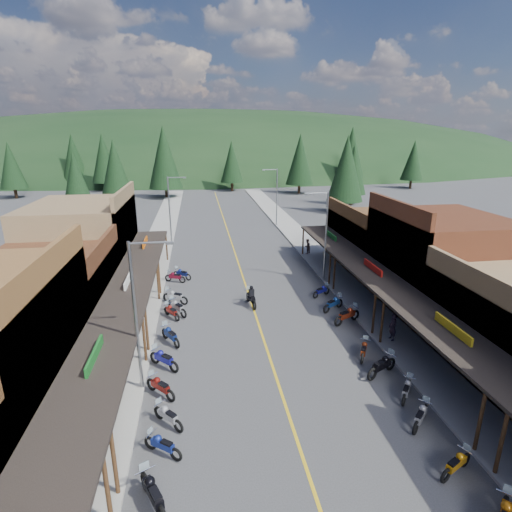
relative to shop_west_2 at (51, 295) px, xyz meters
name	(u,v)px	position (x,y,z in m)	size (l,w,h in m)	color
ground	(259,327)	(13.75, -1.70, -2.53)	(220.00, 220.00, 0.00)	#38383A
centerline	(233,247)	(13.75, 18.30, -2.53)	(0.15, 90.00, 0.01)	gold
sidewalk_west	(156,250)	(5.05, 18.30, -2.46)	(3.40, 94.00, 0.15)	gray
sidewalk_east	(306,244)	(22.45, 18.30, -2.46)	(3.40, 94.00, 0.15)	gray
shop_west_2	(51,295)	(0.00, 0.00, 0.00)	(10.90, 9.00, 6.20)	#3F2111
shop_west_3	(86,242)	(-0.03, 9.60, 0.99)	(10.90, 10.20, 8.20)	brown
shop_east_2	(437,262)	(27.54, 0.00, 0.99)	(10.90, 9.00, 8.20)	#562B19
shop_east_3	(380,241)	(27.51, 9.60, 0.00)	(10.90, 10.20, 6.20)	#4C2D16
streetlight_0	(138,311)	(6.80, -7.70, 1.93)	(2.16, 0.18, 8.00)	gray
streetlight_1	(171,208)	(6.80, 20.30, 1.93)	(2.16, 0.18, 8.00)	gray
streetlight_2	(324,233)	(20.71, 6.30, 1.93)	(2.16, 0.18, 8.00)	gray
streetlight_3	(276,195)	(20.71, 28.30, 1.93)	(2.16, 0.18, 8.00)	gray
ridge_hill	(206,166)	(13.75, 133.30, -2.53)	(310.00, 140.00, 60.00)	black
pine_0	(11,165)	(-26.25, 60.30, 3.95)	(5.04, 5.04, 11.00)	black
pine_1	(104,158)	(-10.25, 68.30, 4.70)	(5.88, 5.88, 12.50)	black
pine_2	(164,157)	(3.75, 56.30, 5.46)	(6.72, 6.72, 14.00)	black
pine_3	(232,162)	(17.75, 64.30, 3.95)	(5.04, 5.04, 11.00)	black
pine_4	(300,159)	(31.75, 58.30, 4.70)	(5.88, 5.88, 12.50)	black
pine_5	(351,152)	(47.75, 70.30, 5.46)	(6.72, 6.72, 14.00)	black
pine_6	(413,160)	(59.75, 62.30, 3.95)	(5.04, 5.04, 11.00)	black
pine_7	(73,157)	(-18.25, 74.30, 4.70)	(5.88, 5.88, 12.50)	black
pine_8	(76,179)	(-8.25, 38.30, 3.44)	(4.48, 4.48, 10.00)	black
pine_9	(353,169)	(37.75, 43.30, 3.85)	(4.93, 4.93, 10.80)	black
pine_10	(115,168)	(-4.25, 48.30, 4.25)	(5.38, 5.38, 11.60)	black
pine_11	(346,168)	(33.75, 36.30, 4.65)	(5.82, 5.82, 12.40)	black
bike_west_2	(153,492)	(7.91, -14.79, -1.87)	(0.78, 2.34, 1.33)	black
bike_west_3	(163,444)	(8.05, -12.37, -1.99)	(0.63, 1.90, 1.08)	navy
bike_west_4	(168,415)	(8.16, -10.62, -1.97)	(0.65, 1.96, 1.12)	#9B9A9F
bike_west_5	(160,386)	(7.65, -8.39, -1.94)	(0.69, 2.07, 1.18)	maroon
bike_west_6	(164,358)	(7.64, -5.85, -1.90)	(0.74, 2.21, 1.26)	navy
bike_west_7	(170,334)	(7.85, -3.09, -1.91)	(0.73, 2.18, 1.25)	navy
bike_west_8	(172,311)	(7.72, 0.58, -1.98)	(0.65, 1.94, 1.11)	maroon
bike_west_9	(177,307)	(8.09, 1.09, -1.90)	(0.74, 2.21, 1.26)	#9A9B9F
bike_west_10	(175,296)	(7.86, 3.15, -1.91)	(0.73, 2.20, 1.26)	#ADADB3
bike_west_11	(175,276)	(7.63, 7.80, -1.98)	(0.65, 1.95, 1.11)	maroon
bike_west_12	(182,273)	(8.23, 8.50, -1.97)	(0.66, 1.97, 1.13)	navy
bike_east_2	(456,463)	(19.44, -15.04, -1.99)	(0.63, 1.89, 1.08)	#B9750D
bike_east_3	(421,415)	(19.53, -12.29, -1.97)	(0.66, 1.98, 1.13)	gray
bike_east_4	(407,389)	(19.88, -10.37, -1.99)	(0.63, 1.89, 1.08)	gray
bike_east_5	(382,365)	(19.53, -8.30, -1.88)	(0.76, 2.28, 1.30)	black
bike_east_6	(364,349)	(19.26, -6.46, -1.98)	(0.65, 1.95, 1.11)	maroon
bike_east_7	(347,314)	(19.89, -2.04, -1.86)	(0.78, 2.34, 1.34)	maroon
bike_east_8	(333,303)	(19.62, 0.11, -1.92)	(0.71, 2.13, 1.22)	navy
bike_east_9	(321,290)	(19.55, 2.82, -2.00)	(0.62, 1.85, 1.06)	navy
rider_on_bike	(251,297)	(13.66, 1.88, -1.84)	(1.12, 2.37, 1.74)	black
pedestrian_east_a	(393,327)	(21.80, -4.92, -1.49)	(0.65, 0.43, 1.78)	#261C2A
pedestrian_east_b	(307,246)	(21.48, 14.22, -1.57)	(0.79, 0.45, 1.62)	#4C3530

